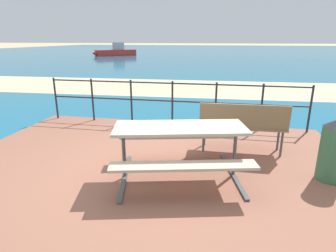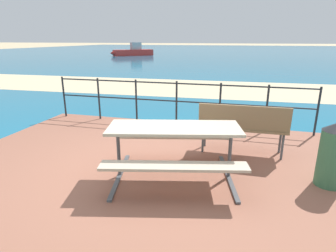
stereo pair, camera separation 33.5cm
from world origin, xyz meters
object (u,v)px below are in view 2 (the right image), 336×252
trash_bin (333,154)px  boat_near (133,52)px  picnic_table (174,139)px  park_bench (243,124)px

trash_bin → boat_near: bearing=116.6°
picnic_table → boat_near: (-12.23, 29.03, -0.17)m
picnic_table → trash_bin: size_ratio=2.33×
trash_bin → boat_near: boat_near is taller
picnic_table → park_bench: size_ratio=1.42×
trash_bin → park_bench: bearing=146.3°
picnic_table → boat_near: bearing=99.4°
park_bench → boat_near: boat_near is taller
park_bench → trash_bin: bearing=145.8°
picnic_table → trash_bin: bearing=-4.7°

